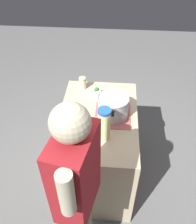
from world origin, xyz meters
TOP-DOWN VIEW (x-y plane):
  - ground_plane at (0.00, 0.00)m, footprint 8.00×8.00m
  - counter_slab at (0.00, 0.00)m, footprint 1.06×0.70m
  - dish_cloth at (-0.02, 0.13)m, footprint 0.35×0.31m
  - cooking_pot at (-0.02, 0.13)m, footprint 0.34×0.27m
  - lemonade_pitcher at (0.24, 0.07)m, footprint 0.10×0.10m
  - mason_jar at (-0.41, -0.19)m, footprint 0.07×0.07m
  - broccoli_bowl_front at (-0.31, -0.05)m, footprint 0.10×0.10m
  - broccoli_bowl_center at (0.40, -0.06)m, footprint 0.10×0.10m
  - person_cook at (0.79, -0.06)m, footprint 0.50×0.27m

SIDE VIEW (x-z plane):
  - ground_plane at x=0.00m, z-range 0.00..0.00m
  - counter_slab at x=0.00m, z-range 0.00..0.85m
  - dish_cloth at x=-0.02m, z-range 0.85..0.86m
  - broccoli_bowl_front at x=-0.31m, z-range 0.85..0.93m
  - broccoli_bowl_center at x=0.40m, z-range 0.85..0.93m
  - person_cook at x=0.79m, z-range 0.09..1.71m
  - mason_jar at x=-0.41m, z-range 0.86..0.98m
  - cooking_pot at x=-0.02m, z-range 0.87..1.06m
  - lemonade_pitcher at x=0.24m, z-range 0.86..1.15m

